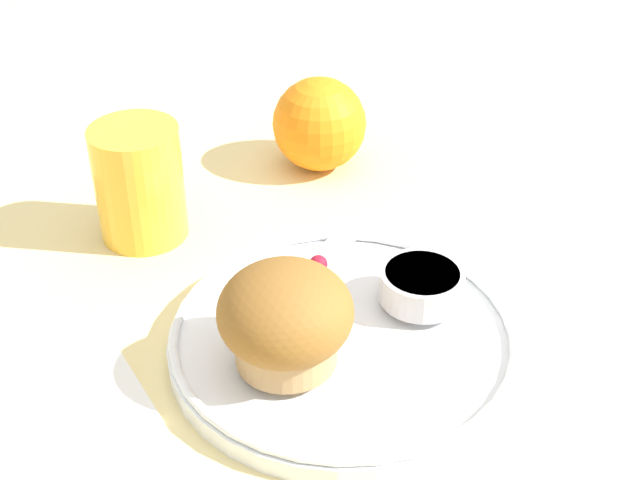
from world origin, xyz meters
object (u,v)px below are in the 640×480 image
object	(u,v)px
muffin	(285,319)
orange_fruit	(319,124)
juice_glass	(139,183)
butter_knife	(301,271)

from	to	relation	value
muffin	orange_fruit	world-z (taller)	muffin
muffin	juice_glass	world-z (taller)	juice_glass
butter_knife	orange_fruit	bearing A→B (deg)	33.77
muffin	orange_fruit	xyz separation A→B (m)	(0.16, 0.23, -0.01)
butter_knife	orange_fruit	world-z (taller)	orange_fruit
juice_glass	muffin	bearing A→B (deg)	-86.21
muffin	butter_knife	bearing A→B (deg)	54.13
muffin	butter_knife	distance (m)	0.10
butter_knife	orange_fruit	distance (m)	0.19
orange_fruit	butter_knife	bearing A→B (deg)	-124.94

